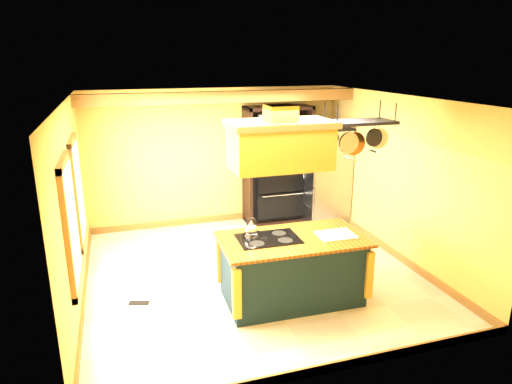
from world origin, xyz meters
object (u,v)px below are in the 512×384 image
pot_rack (358,130)px  refrigerator (323,177)px  kitchen_island (292,268)px  hutch (276,177)px  range_hood (280,143)px

pot_rack → refrigerator: bearing=72.7°
kitchen_island → hutch: hutch is taller
range_hood → pot_rack: (1.10, 0.01, 0.11)m
refrigerator → hutch: hutch is taller
range_hood → hutch: 3.59m
kitchen_island → refrigerator: 3.35m
range_hood → pot_rack: size_ratio=1.32×
range_hood → pot_rack: bearing=0.6°
refrigerator → range_hood: bearing=-125.2°
kitchen_island → range_hood: 1.77m
range_hood → hutch: (1.11, 3.15, -1.33)m
range_hood → refrigerator: size_ratio=0.69×
range_hood → refrigerator: bearing=54.8°
kitchen_island → range_hood: (-0.20, -0.00, 1.76)m
pot_rack → hutch: pot_rack is taller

